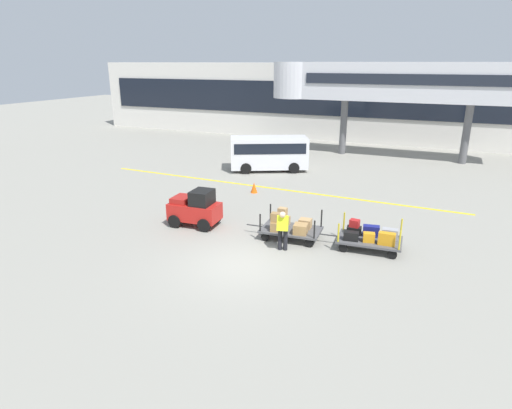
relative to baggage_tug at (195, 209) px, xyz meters
The scene contains 10 objects.
ground_plane 4.27m from the baggage_tug, 37.58° to the right, with size 120.00×120.00×0.00m, color gray.
apron_lead_line 6.63m from the baggage_tug, 85.10° to the left, with size 20.75×0.20×0.01m, color yellow.
terminal_building 23.78m from the baggage_tug, 81.91° to the left, with size 54.16×2.51×6.51m.
jet_bridge 18.59m from the baggage_tug, 75.04° to the left, with size 17.15×3.00×6.58m.
baggage_tug is the anchor object (origin of this frame).
baggage_cart_lead 4.14m from the baggage_tug, ahead, with size 3.04×1.55×1.11m.
baggage_cart_middle 7.18m from the baggage_tug, ahead, with size 3.04×1.55×1.10m.
baggage_handler 4.36m from the baggage_tug, 12.43° to the right, with size 0.49×0.50×1.56m.
shuttle_van 10.39m from the baggage_tug, 94.77° to the left, with size 5.14×3.86×2.10m.
safety_cone_near 5.43m from the baggage_tug, 86.80° to the left, with size 0.36×0.36×0.55m, color #EA590F.
Camera 1 is at (5.91, -12.14, 6.63)m, focal length 30.39 mm.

